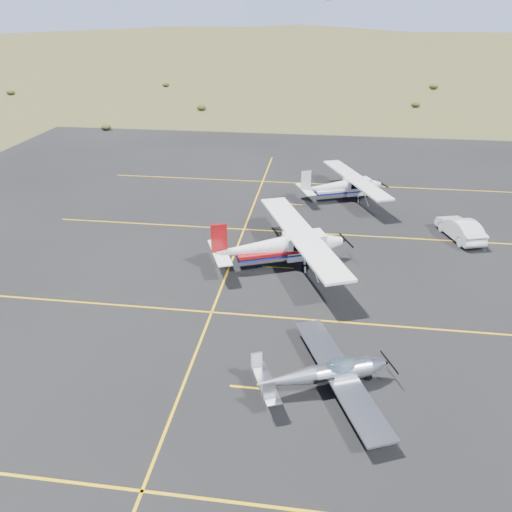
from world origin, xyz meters
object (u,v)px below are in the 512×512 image
(aircraft_cessna, at_px, (281,245))
(sedan, at_px, (460,229))
(aircraft_plain, at_px, (343,186))
(aircraft_low_wing, at_px, (327,373))

(aircraft_cessna, height_order, sedan, aircraft_cessna)
(aircraft_plain, bearing_deg, aircraft_cessna, -130.27)
(aircraft_cessna, bearing_deg, sedan, 3.05)
(sedan, bearing_deg, aircraft_low_wing, 44.38)
(aircraft_low_wing, relative_size, aircraft_cessna, 0.64)
(aircraft_plain, distance_m, sedan, 10.44)
(aircraft_plain, xyz_separation_m, sedan, (7.96, -6.74, -0.46))
(aircraft_cessna, distance_m, sedan, 13.26)
(aircraft_low_wing, bearing_deg, sedan, 38.96)
(aircraft_cessna, relative_size, aircraft_plain, 1.18)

